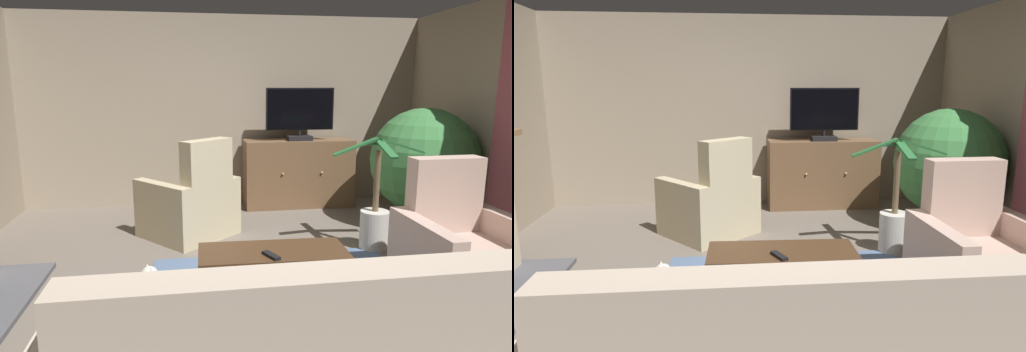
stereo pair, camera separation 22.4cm
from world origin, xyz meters
The scene contains 12 objects.
ground_plane centered at (0.00, 0.00, -0.02)m, with size 6.02×6.15×0.04m, color #665B51.
wall_back centered at (0.00, 2.83, 1.28)m, with size 6.02×0.10×2.55m, color gray.
rug_central centered at (0.20, -0.31, 0.01)m, with size 2.17×2.11×0.01m, color slate.
tv_cabinet centered at (0.94, 2.48, 0.43)m, with size 1.47×0.51×0.91m.
television centered at (0.94, 2.42, 1.28)m, with size 0.91×0.20×0.69m.
coffee_table centered at (0.06, -0.28, 0.39)m, with size 1.11×0.49×0.44m.
tv_remote centered at (0.02, -0.41, 0.45)m, with size 0.17×0.05×0.02m, color black.
armchair_by_fireplace centered at (-0.52, 1.42, 0.34)m, with size 1.17×1.17×1.09m.
armchair_beside_cabinet centered at (1.56, -0.33, 0.33)m, with size 0.88×0.90×1.06m.
potted_plant_small_fern_corner centered at (1.30, 0.73, 0.29)m, with size 0.93×0.71×1.14m.
potted_plant_leafy_by_curtain centered at (2.18, 1.42, 0.77)m, with size 1.23×1.23×1.39m.
cat centered at (-1.06, 0.05, 0.10)m, with size 0.67×0.37×0.21m.
Camera 2 is at (-0.32, -3.34, 1.64)m, focal length 31.10 mm.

